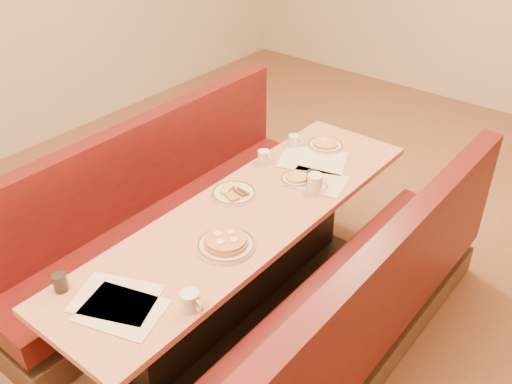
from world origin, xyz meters
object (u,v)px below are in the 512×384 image
Objects in this scene: pancake_plate at (226,243)px; coffee_mug_d at (294,141)px; diner_table at (247,264)px; coffee_mug_a at (190,301)px; booth_left at (163,221)px; soda_tumbler_mid at (312,178)px; eggs_plate at (233,192)px; coffee_mug_b at (264,157)px; booth_right at (353,322)px; soda_tumbler_near at (60,282)px; coffee_mug_c at (316,183)px.

coffee_mug_d reaches higher than pancake_plate.
diner_table is 19.91× the size of coffee_mug_a.
coffee_mug_a is 1.23× the size of coffee_mug_d.
booth_left reaches higher than diner_table.
soda_tumbler_mid reaches higher than diner_table.
coffee_mug_a reaches higher than eggs_plate.
booth_left is 26.63× the size of soda_tumbler_mid.
soda_tumbler_mid reaches higher than coffee_mug_d.
eggs_plate is (-0.18, 0.10, 0.39)m from diner_table.
diner_table is 22.81× the size of coffee_mug_b.
diner_table is 0.73m from booth_right.
soda_tumbler_near is (-0.56, -0.29, -0.00)m from coffee_mug_a.
pancake_plate is at bearing -69.98° from diner_table.
coffee_mug_c is at bearing -3.96° from coffee_mug_b.
coffee_mug_b is 1.08× the size of coffee_mug_d.
coffee_mug_a is (-0.45, -0.74, 0.44)m from booth_right.
pancake_plate is 3.02× the size of coffee_mug_d.
pancake_plate is at bearing 61.86° from soda_tumbler_near.
coffee_mug_a is at bearing -94.42° from coffee_mug_d.
diner_table is at bearing 110.02° from pancake_plate.
coffee_mug_c reaches higher than coffee_mug_a.
diner_table is 8.13× the size of pancake_plate.
coffee_mug_d is (-0.99, 0.82, 0.43)m from booth_right.
booth_left and booth_right have the same top height.
coffee_mug_d is at bearing 140.34° from booth_right.
diner_table is 0.95m from coffee_mug_d.
coffee_mug_c is at bearing 26.26° from booth_left.
coffee_mug_a is 0.63m from soda_tumbler_near.
soda_tumbler_near is at bearing -94.87° from eggs_plate.
booth_right reaches higher than coffee_mug_c.
coffee_mug_b is 0.31m from coffee_mug_d.
coffee_mug_b is at bearing 102.61° from eggs_plate.
pancake_plate is 2.45× the size of coffee_mug_a.
eggs_plate is 2.39× the size of coffee_mug_b.
soda_tumbler_near is (-0.45, -1.48, -0.01)m from coffee_mug_c.
soda_tumbler_near is (-1.01, -1.03, 0.43)m from booth_right.
coffee_mug_d is at bearing 108.78° from coffee_mug_a.
diner_table is 1.15m from soda_tumbler_near.
soda_tumbler_near reaches higher than eggs_plate.
coffee_mug_d is at bearing 107.32° from diner_table.
coffee_mug_d is at bearing 108.06° from pancake_plate.
booth_left is (-0.73, 0.00, -0.01)m from diner_table.
pancake_plate reaches higher than eggs_plate.
booth_right is 1.01m from eggs_plate.
booth_right is at bearing -6.08° from eggs_plate.
coffee_mug_c is at bearing 141.85° from booth_right.
soda_tumbler_mid is (0.00, 0.79, 0.02)m from pancake_plate.
booth_right is 9.54× the size of eggs_plate.
coffee_mug_a is at bearing -68.39° from pancake_plate.
diner_table is at bearing 74.81° from soda_tumbler_near.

